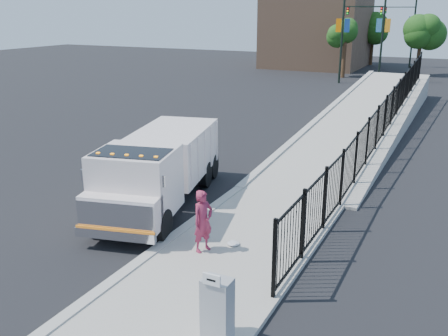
% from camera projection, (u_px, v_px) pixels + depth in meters
% --- Properties ---
extents(ground, '(120.00, 120.00, 0.00)m').
position_uv_depth(ground, '(181.00, 235.00, 14.10)').
color(ground, black).
rests_on(ground, ground).
extents(sidewalk, '(3.55, 12.00, 0.12)m').
position_uv_depth(sidewalk, '(207.00, 282.00, 11.56)').
color(sidewalk, '#9E998E').
rests_on(sidewalk, ground).
extents(curb, '(0.30, 12.00, 0.16)m').
position_uv_depth(curb, '(139.00, 263.00, 12.37)').
color(curb, '#ADAAA3').
rests_on(curb, ground).
extents(ramp, '(3.95, 24.06, 3.19)m').
position_uv_depth(ramp, '(367.00, 128.00, 26.88)').
color(ramp, '#9E998E').
rests_on(ramp, ground).
extents(iron_fence, '(0.10, 28.00, 1.80)m').
position_uv_depth(iron_fence, '(384.00, 129.00, 22.59)').
color(iron_fence, black).
rests_on(iron_fence, ground).
extents(truck, '(3.78, 7.33, 2.40)m').
position_uv_depth(truck, '(158.00, 166.00, 15.80)').
color(truck, black).
rests_on(truck, ground).
extents(worker, '(0.58, 0.70, 1.64)m').
position_uv_depth(worker, '(203.00, 221.00, 12.71)').
color(worker, '#922643').
rests_on(worker, sidewalk).
extents(utility_cabinet, '(0.55, 0.40, 1.25)m').
position_uv_depth(utility_cabinet, '(217.00, 309.00, 9.33)').
color(utility_cabinet, gray).
rests_on(utility_cabinet, sidewalk).
extents(arrow_sign, '(0.35, 0.04, 0.22)m').
position_uv_depth(arrow_sign, '(212.00, 280.00, 8.92)').
color(arrow_sign, white).
rests_on(arrow_sign, utility_cabinet).
extents(debris, '(0.34, 0.34, 0.09)m').
position_uv_depth(debris, '(233.00, 243.00, 13.25)').
color(debris, silver).
rests_on(debris, sidewalk).
extents(light_pole_0, '(3.78, 0.22, 8.00)m').
position_uv_depth(light_pole_0, '(346.00, 31.00, 41.67)').
color(light_pole_0, black).
rests_on(light_pole_0, ground).
extents(light_pole_1, '(3.78, 0.22, 8.00)m').
position_uv_depth(light_pole_1, '(379.00, 31.00, 41.93)').
color(light_pole_1, black).
rests_on(light_pole_1, ground).
extents(light_pole_2, '(3.77, 0.22, 8.00)m').
position_uv_depth(light_pole_2, '(355.00, 27.00, 49.73)').
color(light_pole_2, black).
rests_on(light_pole_2, ground).
extents(light_pole_3, '(3.77, 0.22, 8.00)m').
position_uv_depth(light_pole_3, '(411.00, 26.00, 53.24)').
color(light_pole_3, black).
rests_on(light_pole_3, ground).
extents(tree_0, '(2.22, 2.22, 5.11)m').
position_uv_depth(tree_0, '(346.00, 34.00, 45.35)').
color(tree_0, '#382314').
rests_on(tree_0, ground).
extents(tree_1, '(2.69, 2.69, 5.34)m').
position_uv_depth(tree_1, '(421.00, 33.00, 46.78)').
color(tree_1, '#382314').
rests_on(tree_1, ground).
extents(tree_2, '(3.23, 3.23, 5.62)m').
position_uv_depth(tree_2, '(374.00, 29.00, 55.86)').
color(tree_2, '#382314').
rests_on(tree_2, ground).
extents(building, '(10.00, 10.00, 8.00)m').
position_uv_depth(building, '(317.00, 29.00, 54.28)').
color(building, '#8C664C').
rests_on(building, ground).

